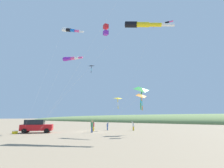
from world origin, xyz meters
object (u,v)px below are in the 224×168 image
at_px(kite_delta_red_high_left, 142,96).
at_px(kite_delta_magenta_far_left, 91,66).
at_px(person_adult_flyer, 92,126).
at_px(person_child_green_jacket, 133,125).
at_px(kite_delta_long_streamer_left, 118,99).
at_px(kite_windsock_long_streamer_right, 142,25).
at_px(kite_box_orange_high_right, 106,30).
at_px(kite_windsock_yellow_midlevel, 160,24).
at_px(parked_car, 36,126).
at_px(person_child_grey_jacket, 107,126).
at_px(person_bystander_far, 93,125).
at_px(kite_windsock_rainbow_low_near, 70,30).
at_px(kite_windsock_checkered_midright, 70,59).
at_px(cooler_box, 15,132).
at_px(kite_delta_striped_overhead, 142,90).

xyz_separation_m(kite_delta_red_high_left, kite_delta_magenta_far_left, (-5.18, -14.34, 7.75)).
bearing_deg(person_adult_flyer, person_child_green_jacket, 159.94).
bearing_deg(person_adult_flyer, kite_delta_long_streamer_left, 178.79).
xyz_separation_m(kite_delta_long_streamer_left, kite_windsock_long_streamer_right, (4.45, 7.68, 9.76)).
height_order(kite_box_orange_high_right, kite_windsock_yellow_midlevel, kite_box_orange_high_right).
height_order(parked_car, kite_box_orange_high_right, kite_box_orange_high_right).
bearing_deg(person_child_grey_jacket, kite_delta_red_high_left, 64.96).
xyz_separation_m(person_bystander_far, kite_windsock_rainbow_low_near, (2.74, -3.69, 16.88)).
bearing_deg(kite_windsock_checkered_midright, kite_delta_magenta_far_left, -157.48).
xyz_separation_m(parked_car, cooler_box, (2.59, -0.73, -0.74)).
distance_m(kite_box_orange_high_right, kite_delta_long_streamer_left, 14.19).
distance_m(kite_delta_long_streamer_left, kite_windsock_rainbow_low_near, 15.16).
relative_size(kite_delta_striped_overhead, kite_delta_magenta_far_left, 0.75).
distance_m(parked_car, kite_delta_red_high_left, 15.74).
xyz_separation_m(person_adult_flyer, kite_delta_striped_overhead, (-2.95, 6.86, 5.03)).
distance_m(kite_windsock_rainbow_low_near, kite_delta_magenta_far_left, 8.14).
distance_m(person_child_grey_jacket, kite_windsock_checkered_midright, 12.86).
distance_m(person_bystander_far, kite_windsock_long_streamer_right, 17.31).
bearing_deg(person_bystander_far, kite_windsock_rainbow_low_near, -53.43).
height_order(kite_delta_striped_overhead, kite_windsock_yellow_midlevel, kite_windsock_yellow_midlevel).
bearing_deg(person_bystander_far, kite_delta_magenta_far_left, -128.56).
distance_m(kite_delta_striped_overhead, kite_delta_magenta_far_left, 14.83).
relative_size(parked_car, person_adult_flyer, 2.44).
xyz_separation_m(person_adult_flyer, kite_delta_magenta_far_left, (-5.64, -6.19, 11.55)).
bearing_deg(kite_delta_red_high_left, person_child_green_jacket, -140.93).
bearing_deg(kite_windsock_rainbow_low_near, person_bystander_far, 126.57).
xyz_separation_m(person_child_grey_jacket, kite_windsock_long_streamer_right, (2.89, 8.79, 14.53)).
xyz_separation_m(person_bystander_far, kite_windsock_long_streamer_right, (0.34, 9.66, 14.35)).
height_order(kite_box_orange_high_right, kite_windsock_rainbow_low_near, kite_box_orange_high_right).
bearing_deg(parked_car, kite_delta_red_high_left, 112.39).
bearing_deg(cooler_box, kite_windsock_rainbow_low_near, 171.15).
height_order(cooler_box, kite_delta_magenta_far_left, kite_delta_magenta_far_left).
bearing_deg(kite_windsock_rainbow_low_near, kite_windsock_checkered_midright, 57.47).
height_order(person_adult_flyer, kite_windsock_long_streamer_right, kite_windsock_long_streamer_right).
bearing_deg(kite_windsock_yellow_midlevel, cooler_box, -38.21).
relative_size(cooler_box, kite_windsock_rainbow_low_near, 0.03).
bearing_deg(parked_car, kite_windsock_yellow_midlevel, 138.84).
relative_size(person_child_grey_jacket, kite_delta_red_high_left, 0.16).
height_order(cooler_box, kite_delta_long_streamer_left, kite_delta_long_streamer_left).
height_order(cooler_box, kite_delta_striped_overhead, kite_delta_striped_overhead).
xyz_separation_m(kite_windsock_checkered_midright, kite_delta_magenta_far_left, (-7.87, -3.26, 1.18)).
relative_size(person_child_green_jacket, kite_delta_red_high_left, 0.18).
distance_m(parked_car, kite_windsock_yellow_midlevel, 27.04).
xyz_separation_m(person_bystander_far, kite_windsock_checkered_midright, (4.41, -1.08, 10.46)).
relative_size(kite_delta_striped_overhead, kite_windsock_yellow_midlevel, 0.50).
bearing_deg(kite_windsock_long_streamer_right, kite_box_orange_high_right, -111.06).
bearing_deg(kite_windsock_long_streamer_right, kite_delta_long_streamer_left, -120.08).
height_order(person_child_grey_jacket, kite_delta_long_streamer_left, kite_delta_long_streamer_left).
relative_size(cooler_box, kite_delta_red_high_left, 0.07).
relative_size(person_adult_flyer, person_child_green_jacket, 1.18).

